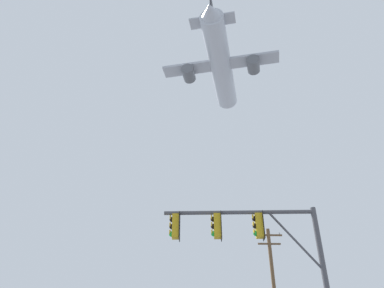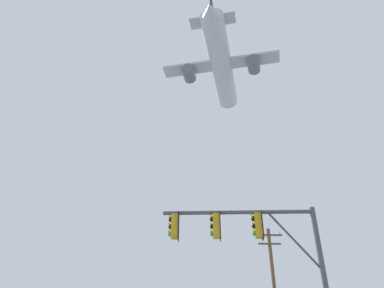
# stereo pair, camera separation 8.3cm
# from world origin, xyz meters

# --- Properties ---
(signal_pole_near) EXTENTS (5.72, 0.67, 6.55)m
(signal_pole_near) POSITION_xyz_m (3.99, 6.64, 5.05)
(signal_pole_near) COLOR #4C4C51
(signal_pole_near) RESTS_ON ground
(airplane) EXTENTS (16.84, 21.80, 5.97)m
(airplane) POSITION_xyz_m (6.88, 34.00, 39.62)
(airplane) COLOR #B7BCC6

